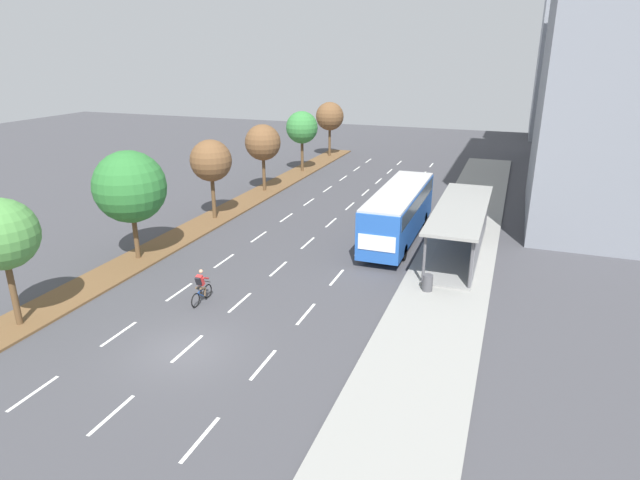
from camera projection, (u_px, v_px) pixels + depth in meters
ground_plane at (185, 351)px, 22.06m from camera, size 140.00×140.00×0.00m
median_strip at (239, 205)px, 42.41m from camera, size 2.60×52.00×0.12m
sidewalk_right at (466, 229)px, 36.69m from camera, size 4.50×52.00×0.15m
lane_divider_left at (286, 218)px, 39.51m from camera, size 0.14×47.92×0.01m
lane_divider_center at (331, 223)px, 38.36m from camera, size 0.14×47.92×0.01m
lane_divider_right at (378, 228)px, 37.22m from camera, size 0.14×47.92×0.01m
bus_shelter at (465, 225)px, 31.75m from camera, size 2.90×11.53×2.86m
bus at (399, 209)px, 34.31m from camera, size 2.54×11.29×3.37m
cyclist at (201, 288)px, 26.02m from camera, size 0.46×1.82×1.71m
median_tree_nearest at (1, 235)px, 22.59m from camera, size 3.09×3.09×5.80m
median_tree_second at (130, 187)px, 30.18m from camera, size 4.10×4.10×6.34m
median_tree_third at (211, 161)px, 37.72m from camera, size 2.95×2.95×5.69m
median_tree_fourth at (263, 143)px, 45.31m from camera, size 3.04×3.04×5.69m
median_tree_fifth at (302, 128)px, 52.76m from camera, size 3.15×3.15×5.92m
median_tree_farthest at (330, 116)px, 60.27m from camera, size 3.15×3.15×6.07m
trash_bin at (428, 283)px, 27.10m from camera, size 0.52×0.52×0.85m
building_near_right at (628, 61)px, 35.03m from camera, size 10.02×15.42×22.00m
building_far_right at (617, 44)px, 55.21m from camera, size 9.94×9.44×24.53m
building_tall_right at (580, 64)px, 73.24m from camera, size 10.75×13.86×19.77m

